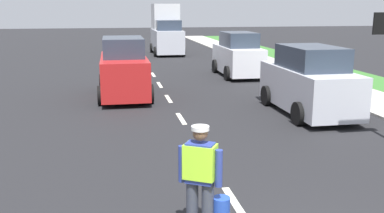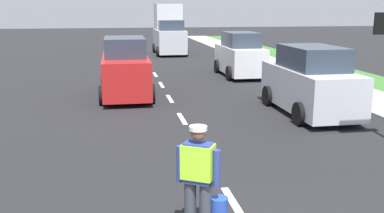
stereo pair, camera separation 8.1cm
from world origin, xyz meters
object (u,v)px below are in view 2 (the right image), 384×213
(car_parked_curbside, at_px, (310,83))
(road_worker, at_px, (200,175))
(delivery_truck, at_px, (169,31))
(car_oncoming_lead, at_px, (125,69))
(car_parked_far, at_px, (240,56))

(car_parked_curbside, bearing_deg, road_worker, -125.32)
(delivery_truck, bearing_deg, road_worker, -95.99)
(delivery_truck, bearing_deg, car_oncoming_lead, -103.05)
(road_worker, height_order, car_parked_far, car_parked_far)
(car_parked_far, relative_size, car_oncoming_lead, 0.92)
(road_worker, distance_m, car_parked_curbside, 8.39)
(road_worker, xyz_separation_m, car_oncoming_lead, (-0.80, 10.59, 0.10))
(car_parked_curbside, bearing_deg, car_parked_far, 90.12)
(delivery_truck, bearing_deg, car_parked_far, -78.91)
(delivery_truck, xyz_separation_m, car_oncoming_lead, (-3.49, -15.05, -0.58))
(car_parked_far, bearing_deg, car_parked_curbside, -89.88)
(delivery_truck, height_order, car_parked_far, delivery_truck)
(car_oncoming_lead, bearing_deg, car_parked_curbside, -33.58)
(road_worker, bearing_deg, delivery_truck, 84.01)
(road_worker, distance_m, car_parked_far, 15.49)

